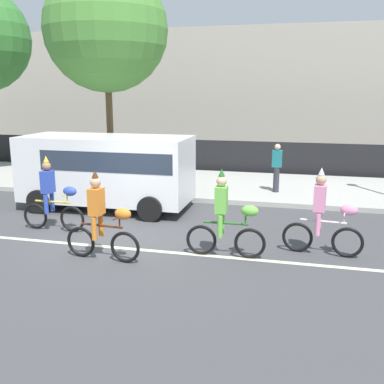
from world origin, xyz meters
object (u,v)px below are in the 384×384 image
parade_cyclist_lime (226,219)px  parked_van_white (109,167)px  parade_cyclist_cobalt (53,198)px  parade_cyclist_orange (102,221)px  parade_cyclist_pink (324,217)px  pedestrian_onlooker (277,167)px

parade_cyclist_lime → parked_van_white: bearing=142.4°
parade_cyclist_lime → parked_van_white: size_ratio=0.38×
parade_cyclist_cobalt → parked_van_white: 2.45m
parade_cyclist_orange → parade_cyclist_pink: 4.72m
parked_van_white → pedestrian_onlooker: size_ratio=3.09×
parade_cyclist_orange → parade_cyclist_lime: 2.61m
parade_cyclist_cobalt → parade_cyclist_lime: 4.63m
parade_cyclist_orange → parade_cyclist_pink: bearing=17.5°
parade_cyclist_orange → parked_van_white: bearing=112.1°
parade_cyclist_pink → pedestrian_onlooker: parade_cyclist_pink is taller
parade_cyclist_lime → pedestrian_onlooker: (0.69, 5.97, 0.17)m
parade_cyclist_cobalt → parade_cyclist_lime: bearing=-9.8°
parade_cyclist_orange → pedestrian_onlooker: bearing=64.9°
parade_cyclist_orange → parked_van_white: (-1.60, 3.94, 0.44)m
parade_cyclist_cobalt → parade_cyclist_orange: size_ratio=1.00×
pedestrian_onlooker → parade_cyclist_pink: bearing=-76.0°
parade_cyclist_cobalt → parade_cyclist_orange: bearing=-37.3°
parade_cyclist_cobalt → pedestrian_onlooker: 7.38m
parade_cyclist_cobalt → parade_cyclist_pink: (6.58, -0.17, 0.00)m
parade_cyclist_orange → pedestrian_onlooker: (3.17, 6.76, 0.17)m
parade_cyclist_lime → parked_van_white: parked_van_white is taller
parade_cyclist_cobalt → parked_van_white: (0.48, 2.36, 0.44)m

